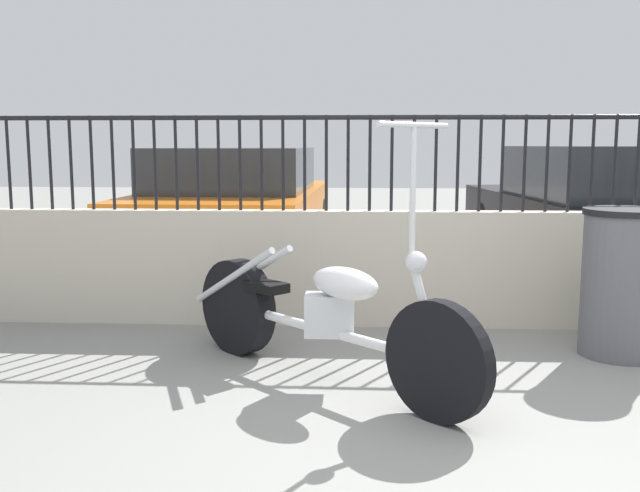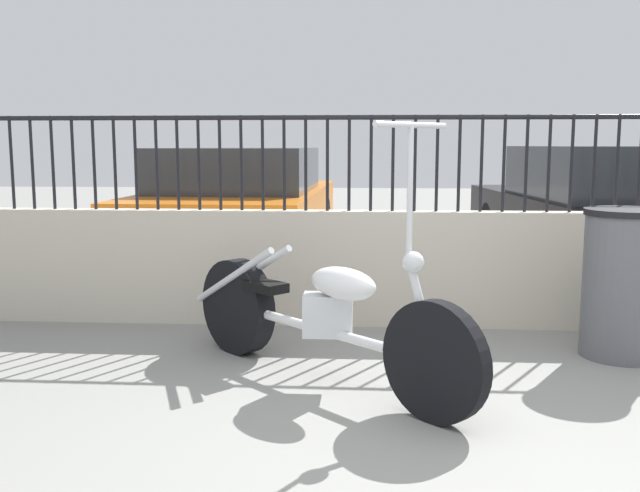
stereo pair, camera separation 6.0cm
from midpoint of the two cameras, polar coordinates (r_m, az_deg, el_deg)
ground_plane at (r=3.20m, az=12.23°, el=-17.46°), size 40.00×40.00×0.00m
low_wall at (r=5.46m, az=8.61°, el=-1.82°), size 9.13×0.18×0.88m
fence_railing at (r=5.38m, az=8.82°, el=7.77°), size 9.13×0.04×0.71m
motorcycle_white at (r=4.21m, az=-0.58°, el=-5.47°), size 1.77×1.69×1.49m
trash_bin at (r=5.02m, az=23.48°, el=-2.75°), size 0.54×0.54×0.97m
car_orange at (r=8.54m, az=-6.16°, el=3.38°), size 1.98×4.43×1.34m
car_black at (r=8.25m, az=21.63°, el=2.72°), size 2.08×4.68×1.36m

